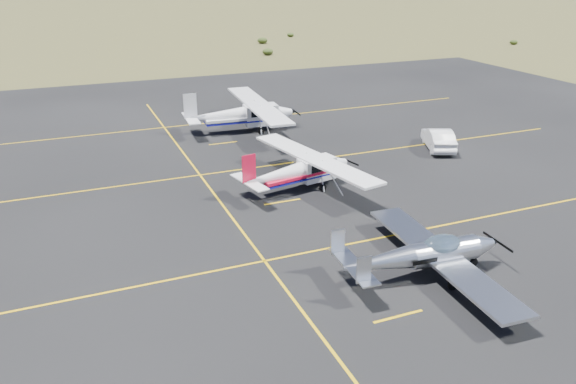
{
  "coord_description": "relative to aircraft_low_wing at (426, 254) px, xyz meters",
  "views": [
    {
      "loc": [
        -12.88,
        -17.37,
        11.57
      ],
      "look_at": [
        -3.69,
        5.06,
        1.6
      ],
      "focal_mm": 35.0,
      "sensor_mm": 36.0,
      "label": 1
    }
  ],
  "objects": [
    {
      "name": "ground",
      "position": [
        0.55,
        1.52,
        -0.97
      ],
      "size": [
        1600.0,
        1600.0,
        0.0
      ],
      "primitive_type": "plane",
      "color": "#383D1C",
      "rests_on": "ground"
    },
    {
      "name": "apron",
      "position": [
        0.55,
        8.52,
        -0.97
      ],
      "size": [
        72.0,
        72.0,
        0.02
      ],
      "primitive_type": "cube",
      "color": "black",
      "rests_on": "ground"
    },
    {
      "name": "aircraft_low_wing",
      "position": [
        0.0,
        0.0,
        0.0
      ],
      "size": [
        6.69,
        9.33,
        2.03
      ],
      "rotation": [
        0.0,
        0.0,
        -0.06
      ],
      "color": "silver",
      "rests_on": "apron"
    },
    {
      "name": "aircraft_cessna",
      "position": [
        -0.96,
        10.31,
        0.17
      ],
      "size": [
        6.34,
        10.13,
        2.56
      ],
      "rotation": [
        0.0,
        0.0,
        0.2
      ],
      "color": "white",
      "rests_on": "apron"
    },
    {
      "name": "aircraft_plain",
      "position": [
        -0.32,
        22.28,
        0.39
      ],
      "size": [
        7.24,
        12.07,
        3.05
      ],
      "rotation": [
        0.0,
        0.0,
        -0.06
      ],
      "color": "white",
      "rests_on": "apron"
    },
    {
      "name": "sedan",
      "position": [
        10.46,
        13.41,
        -0.26
      ],
      "size": [
        3.05,
        4.48,
        1.4
      ],
      "primitive_type": "imported",
      "rotation": [
        0.0,
        0.0,
        2.73
      ],
      "color": "white",
      "rests_on": "apron"
    }
  ]
}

